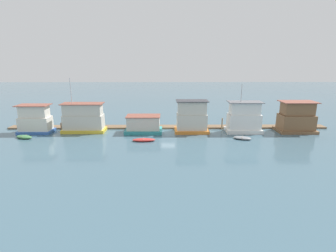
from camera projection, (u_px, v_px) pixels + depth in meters
name	position (u px, v px, depth m)	size (l,w,h in m)	color
ground_plane	(168.00, 132.00, 46.75)	(200.00, 200.00, 0.00)	#426070
dock_walkway	(168.00, 127.00, 49.76)	(59.60, 2.19, 0.30)	brown
houseboat_blue	(35.00, 120.00, 45.98)	(5.71, 3.24, 4.99)	#3866B7
houseboat_yellow	(84.00, 119.00, 46.44)	(7.49, 3.24, 9.59)	gold
houseboat_teal	(144.00, 125.00, 46.30)	(6.49, 3.98, 3.06)	teal
houseboat_orange	(192.00, 118.00, 46.25)	(5.99, 3.62, 5.69)	orange
houseboat_white	(244.00, 119.00, 46.16)	(6.24, 3.36, 8.57)	white
houseboat_brown	(296.00, 118.00, 46.54)	(6.60, 4.14, 5.47)	brown
dinghy_green	(24.00, 137.00, 43.06)	(3.23, 2.16, 0.53)	#47844C
dinghy_red	(144.00, 140.00, 41.58)	(3.68, 1.26, 0.48)	red
dinghy_grey	(242.00, 138.00, 42.66)	(3.15, 2.32, 0.45)	gray
mooring_post_near_left	(61.00, 126.00, 48.17)	(0.30, 0.30, 1.32)	brown
mooring_post_centre	(222.00, 124.00, 48.30)	(0.22, 0.22, 2.16)	#846B4C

